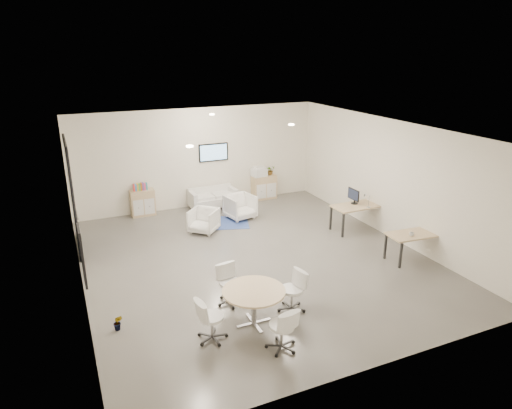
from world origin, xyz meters
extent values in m
cube|color=#57544F|center=(0.00, 0.00, -0.40)|extent=(8.00, 9.00, 0.80)
cube|color=white|center=(0.00, 0.00, 3.60)|extent=(8.00, 9.00, 0.80)
cube|color=white|center=(0.00, 4.90, 1.60)|extent=(8.00, 0.80, 3.20)
cube|color=white|center=(0.00, -4.90, 1.60)|extent=(8.00, 0.80, 3.20)
cube|color=white|center=(-4.40, 0.00, 1.60)|extent=(0.80, 9.00, 3.20)
cube|color=white|center=(4.40, 0.00, 1.60)|extent=(0.80, 9.00, 3.20)
cube|color=black|center=(-3.96, 2.50, 1.43)|extent=(0.02, 1.90, 2.85)
cube|color=black|center=(-3.94, 2.50, 2.81)|extent=(0.06, 1.90, 0.08)
cube|color=black|center=(-3.94, 1.59, 1.43)|extent=(0.06, 0.08, 2.85)
cube|color=black|center=(-3.94, 3.41, 1.43)|extent=(0.06, 0.08, 2.85)
cube|color=black|center=(-3.94, 2.65, 1.43)|extent=(0.06, 0.07, 2.85)
cube|color=#B2B2B7|center=(-3.90, 2.05, 1.05)|extent=(0.04, 0.60, 0.05)
cube|color=black|center=(-3.98, -1.60, 1.55)|extent=(0.04, 0.54, 1.04)
cube|color=white|center=(-3.95, -1.60, 1.55)|extent=(0.01, 0.46, 0.96)
cube|color=#E15C88|center=(-3.95, -1.60, 1.35)|extent=(0.01, 0.32, 0.30)
cube|color=black|center=(0.50, 4.46, 1.75)|extent=(0.98, 0.05, 0.58)
cube|color=#86BAE8|center=(0.50, 4.44, 1.75)|extent=(0.90, 0.01, 0.50)
cylinder|color=#FFEAC6|center=(-1.80, -1.00, 3.18)|extent=(0.14, 0.14, 0.03)
cylinder|color=#FFEAC6|center=(1.20, 0.50, 3.18)|extent=(0.14, 0.14, 0.03)
cylinder|color=#FFEAC6|center=(0.00, 3.00, 3.18)|extent=(0.14, 0.14, 0.03)
cube|color=tan|center=(-1.92, 4.29, 0.41)|extent=(0.73, 0.36, 0.82)
cube|color=silver|center=(-2.08, 4.10, 0.33)|extent=(0.31, 0.02, 0.49)
cube|color=silver|center=(-1.75, 4.10, 0.33)|extent=(0.31, 0.02, 0.49)
cube|color=tan|center=(2.23, 4.28, 0.41)|extent=(0.83, 0.39, 0.83)
cube|color=silver|center=(2.04, 4.08, 0.33)|extent=(0.35, 0.02, 0.50)
cube|color=silver|center=(2.42, 4.08, 0.33)|extent=(0.35, 0.02, 0.50)
cube|color=red|center=(-2.14, 4.29, 0.93)|extent=(0.04, 0.14, 0.22)
cube|color=#337FCC|center=(-2.09, 4.29, 0.93)|extent=(0.04, 0.14, 0.22)
cube|color=gold|center=(-2.03, 4.29, 0.93)|extent=(0.04, 0.14, 0.22)
cube|color=#4CB24C|center=(-1.98, 4.29, 0.93)|extent=(0.05, 0.14, 0.22)
cube|color=#CC6619|center=(-1.92, 4.29, 0.93)|extent=(0.04, 0.14, 0.22)
cube|color=purple|center=(-1.87, 4.29, 0.93)|extent=(0.04, 0.14, 0.22)
cube|color=#E54C7F|center=(-1.82, 4.29, 0.93)|extent=(0.04, 0.14, 0.22)
cube|color=teal|center=(-1.76, 4.29, 0.93)|extent=(0.04, 0.14, 0.22)
cube|color=white|center=(2.04, 4.28, 0.96)|extent=(0.52, 0.45, 0.27)
cube|color=white|center=(2.04, 4.28, 1.13)|extent=(0.39, 0.34, 0.06)
cube|color=silver|center=(0.30, 4.08, 0.23)|extent=(1.52, 0.79, 0.28)
cube|color=silver|center=(0.30, 4.37, 0.51)|extent=(1.50, 0.21, 0.28)
cube|color=silver|center=(-0.39, 4.08, 0.37)|extent=(0.15, 0.75, 0.56)
cube|color=silver|center=(0.98, 4.08, 0.37)|extent=(0.15, 0.75, 0.56)
cube|color=navy|center=(0.05, 2.67, 0.01)|extent=(1.90, 1.55, 0.01)
imported|color=silver|center=(-0.61, 2.22, 0.37)|extent=(0.99, 0.99, 0.74)
imported|color=silver|center=(0.75, 2.82, 0.41)|extent=(0.92, 0.88, 0.81)
cube|color=tan|center=(3.44, 0.60, 0.73)|extent=(1.44, 0.74, 0.04)
cube|color=black|center=(2.78, 0.29, 0.35)|extent=(0.05, 0.05, 0.71)
cube|color=black|center=(4.11, 0.29, 0.35)|extent=(0.05, 0.05, 0.71)
cube|color=black|center=(2.78, 0.90, 0.35)|extent=(0.05, 0.05, 0.71)
cube|color=black|center=(4.11, 0.90, 0.35)|extent=(0.05, 0.05, 0.71)
cube|color=tan|center=(3.56, -1.56, 0.66)|extent=(1.35, 0.76, 0.04)
cube|color=black|center=(2.96, -1.83, 0.32)|extent=(0.05, 0.05, 0.64)
cube|color=black|center=(4.16, -1.83, 0.32)|extent=(0.05, 0.05, 0.64)
cube|color=black|center=(2.96, -1.28, 0.32)|extent=(0.05, 0.05, 0.64)
cube|color=black|center=(4.16, -1.28, 0.32)|extent=(0.05, 0.05, 0.64)
cylinder|color=black|center=(3.44, 0.75, 0.76)|extent=(0.20, 0.20, 0.02)
cube|color=black|center=(3.44, 0.75, 0.88)|extent=(0.04, 0.03, 0.24)
cube|color=black|center=(3.39, 0.75, 1.03)|extent=(0.03, 0.50, 0.32)
cylinder|color=tan|center=(-1.14, -2.55, 0.70)|extent=(1.18, 1.18, 0.04)
cylinder|color=#B2B2B7|center=(-1.14, -2.55, 0.34)|extent=(0.10, 0.10, 0.68)
cube|color=#B2B2B7|center=(-1.14, -2.55, 0.01)|extent=(0.69, 0.06, 0.03)
cube|color=#B2B2B7|center=(-1.14, -2.55, 0.01)|extent=(0.06, 0.69, 0.03)
imported|color=#3F7F3F|center=(2.47, 4.29, 0.95)|extent=(0.33, 0.35, 0.25)
imported|color=#3F7F3F|center=(-3.52, -1.72, 0.07)|extent=(0.28, 0.36, 0.14)
imported|color=white|center=(3.40, -1.65, 0.73)|extent=(0.13, 0.11, 0.11)
camera|label=1|loc=(-4.13, -9.38, 4.97)|focal=32.00mm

